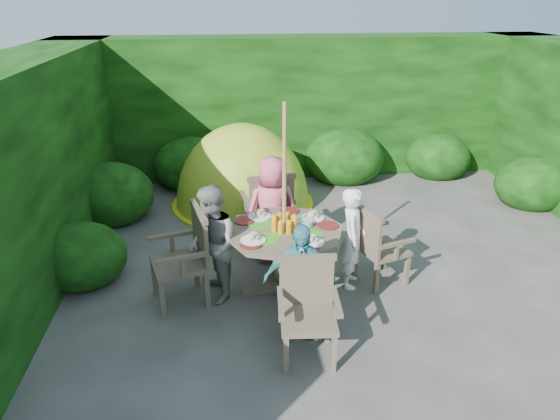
{
  "coord_description": "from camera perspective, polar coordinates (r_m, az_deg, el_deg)",
  "views": [
    {
      "loc": [
        -1.59,
        -5.25,
        3.19
      ],
      "look_at": [
        -0.97,
        0.09,
        0.85
      ],
      "focal_mm": 32.0,
      "sensor_mm": 36.0,
      "label": 1
    }
  ],
  "objects": [
    {
      "name": "child_front",
      "position": [
        4.93,
        2.25,
        -8.09
      ],
      "size": [
        0.74,
        0.38,
        1.22
      ],
      "primitive_type": "imported",
      "rotation": [
        0.0,
        0.0,
        -0.12
      ],
      "color": "teal",
      "rests_on": "ground"
    },
    {
      "name": "ground",
      "position": [
        6.35,
        8.93,
        -6.96
      ],
      "size": [
        60.0,
        60.0,
        0.0
      ],
      "primitive_type": "plane",
      "color": "#413E3A",
      "rests_on": "ground"
    },
    {
      "name": "garden_chair_back",
      "position": [
        6.6,
        -1.27,
        0.07
      ],
      "size": [
        0.7,
        0.65,
        1.06
      ],
      "rotation": [
        0.0,
        0.0,
        3.28
      ],
      "color": "#483D2F",
      "rests_on": "ground"
    },
    {
      "name": "patio_table",
      "position": [
        5.59,
        0.52,
        -3.38
      ],
      "size": [
        1.44,
        1.44,
        0.94
      ],
      "rotation": [
        0.0,
        0.0,
        0.07
      ],
      "color": "#483D2F",
      "rests_on": "ground"
    },
    {
      "name": "garden_chair_right",
      "position": [
        5.93,
        11.02,
        -3.96
      ],
      "size": [
        0.64,
        0.69,
        0.93
      ],
      "rotation": [
        0.0,
        0.0,
        1.89
      ],
      "color": "#483D2F",
      "rests_on": "ground"
    },
    {
      "name": "parasol_pole",
      "position": [
        5.4,
        0.49,
        0.75
      ],
      "size": [
        0.05,
        0.05,
        2.2
      ],
      "primitive_type": "cylinder",
      "rotation": [
        0.0,
        0.0,
        0.07
      ],
      "color": "olive",
      "rests_on": "ground"
    },
    {
      "name": "garden_chair_front",
      "position": [
        4.75,
        3.17,
        -11.06
      ],
      "size": [
        0.6,
        0.54,
        0.93
      ],
      "rotation": [
        0.0,
        0.0,
        -0.07
      ],
      "color": "#483D2F",
      "rests_on": "ground"
    },
    {
      "name": "garden_chair_left",
      "position": [
        5.57,
        -10.68,
        -5.13
      ],
      "size": [
        0.7,
        0.75,
        1.04
      ],
      "rotation": [
        0.0,
        0.0,
        -1.3
      ],
      "color": "#483D2F",
      "rests_on": "ground"
    },
    {
      "name": "hedge_enclosure",
      "position": [
        7.05,
        6.77,
        7.38
      ],
      "size": [
        9.0,
        9.0,
        2.5
      ],
      "color": "black",
      "rests_on": "ground"
    },
    {
      "name": "child_back",
      "position": [
        6.29,
        -0.91,
        0.07
      ],
      "size": [
        0.73,
        0.53,
        1.38
      ],
      "primitive_type": "imported",
      "rotation": [
        0.0,
        0.0,
        3.29
      ],
      "color": "#E25D7C",
      "rests_on": "ground"
    },
    {
      "name": "child_right",
      "position": [
        5.8,
        8.27,
        -3.19
      ],
      "size": [
        0.39,
        0.5,
        1.21
      ],
      "primitive_type": "imported",
      "rotation": [
        0.0,
        0.0,
        1.31
      ],
      "color": "white",
      "rests_on": "ground"
    },
    {
      "name": "dome_tent",
      "position": [
        8.27,
        -4.23,
        0.78
      ],
      "size": [
        2.37,
        2.37,
        2.64
      ],
      "rotation": [
        0.0,
        0.0,
        -0.1
      ],
      "color": "#96B823",
      "rests_on": "ground"
    },
    {
      "name": "child_left",
      "position": [
        5.5,
        -7.75,
        -4.0
      ],
      "size": [
        0.65,
        0.75,
        1.34
      ],
      "primitive_type": "imported",
      "rotation": [
        0.0,
        0.0,
        -1.33
      ],
      "color": "gray",
      "rests_on": "ground"
    }
  ]
}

